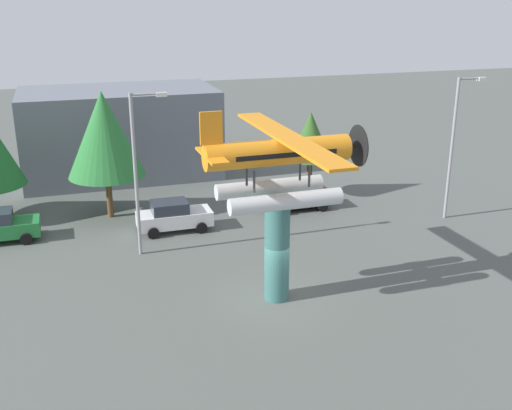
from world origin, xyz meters
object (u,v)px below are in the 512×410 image
object	(u,v)px
display_pedestal	(277,251)
car_far_black	(296,196)
streetlight_secondary	(455,139)
floatplane_monument	(281,163)
tree_east	(104,134)
tree_center_back	(310,137)
car_mid_white	(173,216)
storefront_building	(120,133)
streetlight_primary	(139,164)

from	to	relation	value
display_pedestal	car_far_black	size ratio (longest dim) A/B	1.07
streetlight_secondary	floatplane_monument	bearing A→B (deg)	-153.17
display_pedestal	streetlight_secondary	distance (m)	15.08
tree_east	tree_center_back	size ratio (longest dim) A/B	1.35
car_mid_white	storefront_building	xyz separation A→B (m)	(-1.51, 12.51, 2.28)
streetlight_secondary	streetlight_primary	bearing A→B (deg)	179.77
display_pedestal	streetlight_secondary	xyz separation A→B (m)	(13.29, 6.66, 2.57)
storefront_building	tree_center_back	distance (m)	14.44
streetlight_secondary	tree_east	xyz separation A→B (m)	(-19.37, 6.26, 0.26)
tree_east	tree_center_back	bearing A→B (deg)	0.16
storefront_building	car_mid_white	bearing A→B (deg)	-83.10
car_far_black	streetlight_secondary	bearing A→B (deg)	-26.82
floatplane_monument	streetlight_primary	bearing A→B (deg)	126.05
display_pedestal	storefront_building	distance (m)	22.45
floatplane_monument	storefront_building	xyz separation A→B (m)	(-4.50, 22.00, -3.03)
car_mid_white	tree_center_back	bearing A→B (deg)	19.63
streetlight_secondary	tree_center_back	distance (m)	9.04
car_mid_white	storefront_building	distance (m)	12.81
display_pedestal	tree_east	xyz separation A→B (m)	(-6.08, 12.92, 2.83)
car_far_black	storefront_building	world-z (taller)	storefront_building
floatplane_monument	car_mid_white	bearing A→B (deg)	106.64
car_mid_white	tree_east	world-z (taller)	tree_east
car_mid_white	display_pedestal	bearing A→B (deg)	-73.24
car_mid_white	car_far_black	distance (m)	8.08
display_pedestal	storefront_building	world-z (taller)	storefront_building
streetlight_primary	floatplane_monument	bearing A→B (deg)	-53.11
display_pedestal	tree_center_back	world-z (taller)	tree_center_back
display_pedestal	storefront_building	bearing A→B (deg)	101.24
floatplane_monument	car_mid_white	size ratio (longest dim) A/B	2.48
streetlight_secondary	storefront_building	bearing A→B (deg)	139.02
car_far_black	tree_east	size ratio (longest dim) A/B	0.55
streetlight_primary	tree_east	bearing A→B (deg)	100.65
car_far_black	streetlight_secondary	distance (m)	9.97
streetlight_secondary	tree_east	distance (m)	20.36
car_mid_white	streetlight_primary	bearing A→B (deg)	-126.76
car_mid_white	storefront_building	bearing A→B (deg)	96.90
car_far_black	streetlight_primary	world-z (taller)	streetlight_primary
streetlight_primary	streetlight_secondary	bearing A→B (deg)	-0.23
streetlight_primary	storefront_building	distance (m)	15.37
car_far_black	storefront_building	bearing A→B (deg)	130.25
car_mid_white	tree_center_back	xyz separation A→B (m)	(9.71, 3.46, 3.17)
display_pedestal	streetlight_primary	size ratio (longest dim) A/B	0.54
streetlight_primary	display_pedestal	bearing A→B (deg)	-53.84
tree_center_back	streetlight_secondary	bearing A→B (deg)	-44.34
streetlight_secondary	storefront_building	distance (m)	23.45
display_pedestal	car_far_black	world-z (taller)	display_pedestal
streetlight_primary	tree_center_back	bearing A→B (deg)	27.86
display_pedestal	tree_east	distance (m)	14.55
display_pedestal	streetlight_primary	world-z (taller)	streetlight_primary
floatplane_monument	tree_center_back	distance (m)	14.74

